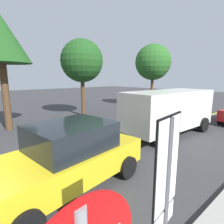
% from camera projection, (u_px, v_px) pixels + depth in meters
% --- Properties ---
extents(lane_marking_centre, '(28.00, 0.16, 0.01)m').
position_uv_depth(lane_marking_centre, '(74.00, 160.00, 6.36)').
color(lane_marking_centre, '#E0D14C').
extents(speed_limit_sign, '(0.54, 0.11, 2.52)m').
position_uv_depth(speed_limit_sign, '(166.00, 188.00, 1.83)').
color(speed_limit_sign, '#4C4C51').
rests_on(speed_limit_sign, ground_plane).
extents(white_van, '(5.29, 2.46, 2.20)m').
position_uv_depth(white_van, '(169.00, 109.00, 9.20)').
color(white_van, silver).
rests_on(white_van, ground_plane).
extents(car_yellow_approaching, '(4.42, 2.54, 1.69)m').
position_uv_depth(car_yellow_approaching, '(67.00, 156.00, 4.73)').
color(car_yellow_approaching, gold).
rests_on(car_yellow_approaching, ground_plane).
extents(car_white_behind_van, '(4.17, 2.53, 1.65)m').
position_uv_depth(car_white_behind_van, '(166.00, 103.00, 14.72)').
color(car_white_behind_van, white).
rests_on(car_white_behind_van, ground_plane).
extents(tree_centre_verge, '(3.05, 3.05, 5.55)m').
position_uv_depth(tree_centre_verge, '(82.00, 61.00, 13.00)').
color(tree_centre_verge, '#513823').
rests_on(tree_centre_verge, ground_plane).
extents(tree_right_verge, '(3.38, 3.38, 5.98)m').
position_uv_depth(tree_right_verge, '(153.00, 62.00, 17.30)').
color(tree_right_verge, '#513823').
rests_on(tree_right_verge, ground_plane).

